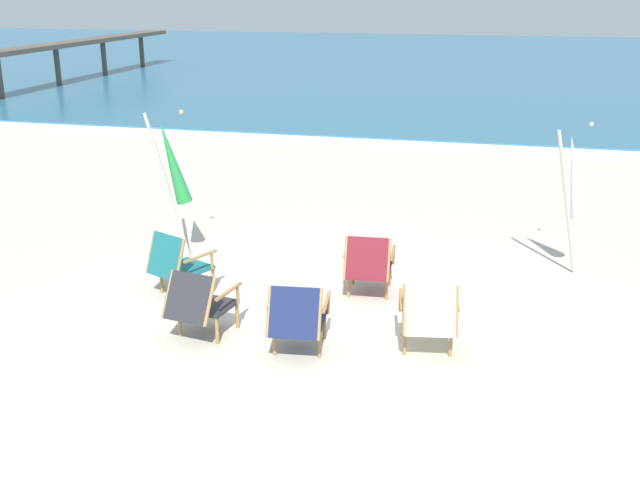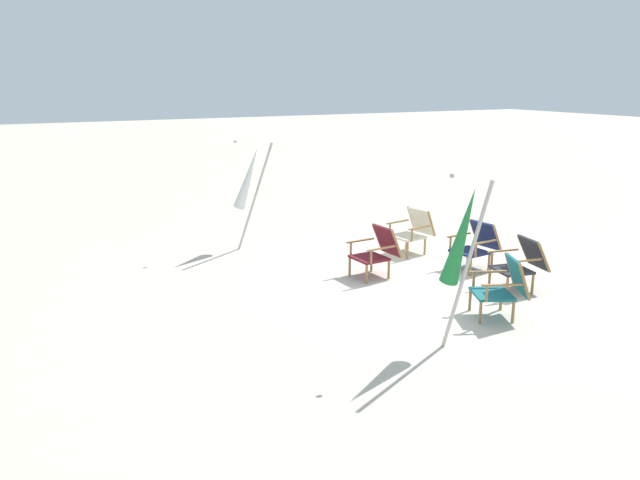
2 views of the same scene
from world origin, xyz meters
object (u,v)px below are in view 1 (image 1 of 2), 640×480
beach_chair_back_left (429,315)px  umbrella_furled_green (172,163)px  beach_chair_mid_center (369,264)px  beach_chair_back_right (199,302)px  beach_chair_front_right (177,263)px  umbrella_furled_white (575,179)px  beach_chair_front_left (297,316)px

beach_chair_back_left → umbrella_furled_green: size_ratio=0.39×
beach_chair_mid_center → beach_chair_back_right: beach_chair_mid_center is taller
beach_chair_front_right → umbrella_furled_white: (4.66, 1.78, 0.89)m
beach_chair_back_left → beach_chair_front_right: (-3.13, 0.80, 0.00)m
beach_chair_front_left → beach_chair_mid_center: bearing=75.2°
umbrella_furled_white → umbrella_furled_green: bearing=-174.0°
beach_chair_front_left → beach_chair_front_right: 2.15m
beach_chair_back_left → beach_chair_back_right: bearing=-174.4°
beach_chair_back_right → umbrella_furled_white: bearing=35.5°
beach_chair_back_left → beach_chair_back_right: size_ratio=0.97×
beach_chair_back_left → beach_chair_front_left: beach_chair_back_left is taller
beach_chair_front_left → beach_chair_front_right: beach_chair_front_right is taller
beach_chair_mid_center → umbrella_furled_white: size_ratio=0.40×
beach_chair_front_right → umbrella_furled_white: bearing=20.9°
beach_chair_front_left → beach_chair_back_left: bearing=14.8°
beach_chair_front_left → umbrella_furled_white: bearing=45.9°
umbrella_furled_green → beach_chair_back_left: bearing=-28.8°
beach_chair_front_left → umbrella_furled_green: size_ratio=0.38×
beach_chair_front_right → umbrella_furled_white: umbrella_furled_white is taller
beach_chair_front_left → beach_chair_back_right: size_ratio=0.96×
beach_chair_mid_center → beach_chair_back_right: bearing=-134.9°
umbrella_furled_white → beach_chair_front_left: bearing=-134.1°
beach_chair_front_left → umbrella_furled_white: size_ratio=0.39×
beach_chair_back_left → beach_chair_front_right: beach_chair_front_right is taller
beach_chair_mid_center → umbrella_furled_green: bearing=166.1°
beach_chair_front_left → beach_chair_front_right: bearing=148.1°
umbrella_furled_green → umbrella_furled_white: 5.24m
beach_chair_mid_center → beach_chair_front_right: beach_chair_front_right is taller
beach_chair_front_left → beach_chair_back_right: 1.12m
beach_chair_mid_center → beach_chair_front_left: beach_chair_mid_center is taller
beach_chair_mid_center → beach_chair_back_right: 2.20m
beach_chair_back_left → umbrella_furled_green: 4.31m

